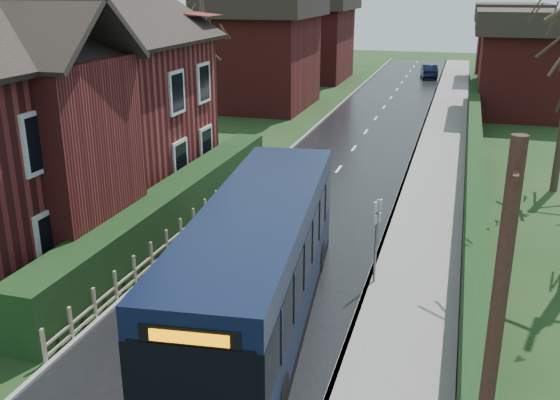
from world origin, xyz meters
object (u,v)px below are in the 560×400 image
(brick_house, at_px, (31,97))
(telegraph_pole, at_px, (492,355))
(car_silver, at_px, (258,194))
(car_green, at_px, (212,245))
(bus_stop_sign, at_px, (377,230))
(bus, at_px, (259,266))

(brick_house, distance_m, telegraph_pole, 17.56)
(car_silver, xyz_separation_m, car_green, (0.16, -4.77, -0.05))
(brick_house, distance_m, car_silver, 8.40)
(car_silver, distance_m, bus_stop_sign, 6.99)
(car_green, bearing_deg, brick_house, 167.27)
(bus_stop_sign, xyz_separation_m, telegraph_pole, (2.60, -7.86, 1.46))
(bus_stop_sign, height_order, telegraph_pole, telegraph_pole)
(bus, xyz_separation_m, bus_stop_sign, (2.40, 2.90, 0.10))
(brick_house, height_order, car_silver, brick_house)
(car_green, relative_size, bus_stop_sign, 1.69)
(bus_stop_sign, distance_m, telegraph_pole, 8.41)
(car_green, bearing_deg, telegraph_pole, -44.73)
(brick_house, xyz_separation_m, bus_stop_sign, (11.93, -1.91, -2.71))
(bus_stop_sign, bearing_deg, bus, -106.89)
(car_silver, relative_size, car_green, 0.92)
(bus, relative_size, bus_stop_sign, 4.19)
(brick_house, bearing_deg, car_silver, 22.58)
(car_silver, height_order, telegraph_pole, telegraph_pole)
(car_silver, bearing_deg, bus_stop_sign, -39.13)
(bus, relative_size, car_silver, 2.70)
(car_green, bearing_deg, bus_stop_sign, 1.72)
(car_silver, relative_size, telegraph_pole, 0.63)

